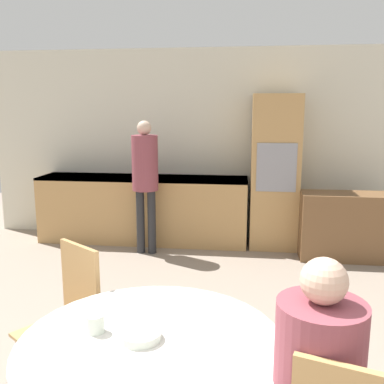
{
  "coord_description": "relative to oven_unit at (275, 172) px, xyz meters",
  "views": [
    {
      "loc": [
        0.46,
        -0.57,
        1.78
      ],
      "look_at": [
        0.01,
        2.92,
        1.1
      ],
      "focal_mm": 40.0,
      "sensor_mm": 36.0,
      "label": 1
    }
  ],
  "objects": [
    {
      "name": "dining_table",
      "position": [
        -0.78,
        -3.84,
        -0.46
      ],
      "size": [
        1.21,
        1.21,
        0.75
      ],
      "color": "brown",
      "rests_on": "ground_plane"
    },
    {
      "name": "sideboard",
      "position": [
        0.9,
        -0.41,
        -0.58
      ],
      "size": [
        1.2,
        0.45,
        0.81
      ],
      "color": "brown",
      "rests_on": "ground_plane"
    },
    {
      "name": "person_standing",
      "position": [
        -1.6,
        -0.51,
        0.04
      ],
      "size": [
        0.32,
        0.32,
        1.66
      ],
      "color": "#262628",
      "rests_on": "ground_plane"
    },
    {
      "name": "wall_back",
      "position": [
        -0.83,
        0.34,
        0.31
      ],
      "size": [
        6.35,
        0.05,
        2.6
      ],
      "color": "beige",
      "rests_on": "ground_plane"
    },
    {
      "name": "cup",
      "position": [
        -1.06,
        -3.8,
        -0.19
      ],
      "size": [
        0.08,
        0.08,
        0.09
      ],
      "color": "silver",
      "rests_on": "dining_table"
    },
    {
      "name": "chair_far_left",
      "position": [
        -1.43,
        -3.26,
        -0.45
      ],
      "size": [
        0.56,
        0.56,
        0.97
      ],
      "rotation": [
        0.0,
        0.0,
        5.66
      ],
      "color": "tan",
      "rests_on": "ground_plane"
    },
    {
      "name": "bowl_near",
      "position": [
        -0.83,
        -3.84,
        -0.22
      ],
      "size": [
        0.19,
        0.19,
        0.04
      ],
      "color": "silver",
      "rests_on": "dining_table"
    },
    {
      "name": "kitchen_counter",
      "position": [
        -1.75,
        -0.01,
        -0.53
      ],
      "size": [
        2.81,
        0.6,
        0.89
      ],
      "color": "tan",
      "rests_on": "ground_plane"
    },
    {
      "name": "oven_unit",
      "position": [
        0.0,
        0.0,
        0.0
      ],
      "size": [
        0.61,
        0.59,
        1.98
      ],
      "color": "tan",
      "rests_on": "ground_plane"
    }
  ]
}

